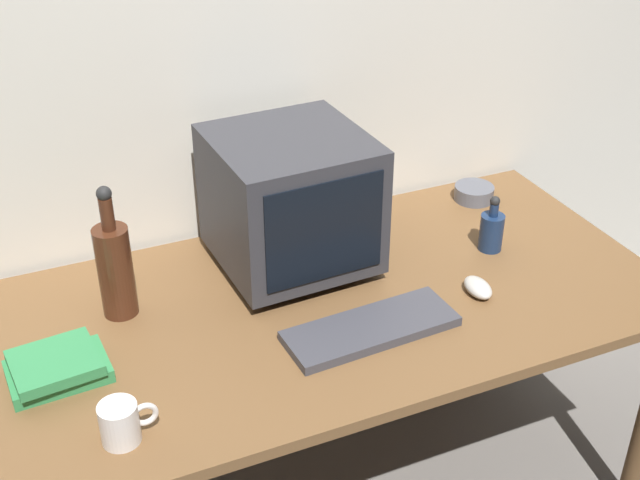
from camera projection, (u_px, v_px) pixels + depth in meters
The scene contains 10 objects.
back_wall at pixel (246, 42), 2.21m from camera, with size 4.00×0.08×2.50m, color silver.
desk at pixel (320, 325), 2.14m from camera, with size 1.77×0.86×0.73m.
crt_monitor at pixel (292, 201), 2.15m from camera, with size 0.40×0.40×0.37m.
keyboard at pixel (371, 328), 1.99m from camera, with size 0.42×0.15×0.02m, color #3F3F47.
computer_mouse at pixel (478, 287), 2.12m from camera, with size 0.06×0.10×0.04m, color beige.
bottle_tall at pixel (115, 267), 2.00m from camera, with size 0.09×0.09×0.35m.
bottle_short at pixel (492, 230), 2.29m from camera, with size 0.07×0.07×0.16m.
book_stack at pixel (57, 368), 1.83m from camera, with size 0.22×0.18×0.06m.
mug at pixel (121, 423), 1.66m from camera, with size 0.12×0.08×0.09m.
cd_spindle at pixel (474, 193), 2.55m from camera, with size 0.12×0.12×0.04m, color #595B66.
Camera 1 is at (-0.69, -1.58, 1.94)m, focal length 46.86 mm.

